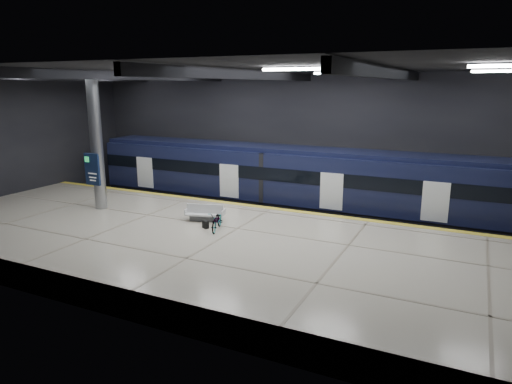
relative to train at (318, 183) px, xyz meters
The scene contains 10 objects.
ground 6.07m from the train, 105.76° to the right, with size 30.00×30.00×0.00m, color black.
room_shell 6.78m from the train, 105.78° to the right, with size 30.10×16.10×8.05m.
platform 8.28m from the train, 100.98° to the right, with size 30.00×11.00×1.10m, color beige.
safety_strip 3.29m from the train, 119.46° to the right, with size 30.00×0.40×0.01m, color yellow.
rails 2.51m from the train, behind, with size 30.00×1.52×0.16m.
train is the anchor object (origin of this frame).
bench 7.07m from the train, 119.49° to the right, with size 1.95×1.22×0.80m.
bicycle 7.47m from the train, 107.56° to the right, with size 0.57×1.63×0.86m, color #99999E.
pannier_bag 7.70m from the train, 111.85° to the right, with size 0.30×0.18×0.35m, color black.
info_column 11.81m from the train, 145.67° to the right, with size 0.90×0.78×6.90m.
Camera 1 is at (9.15, -18.11, 7.31)m, focal length 32.00 mm.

